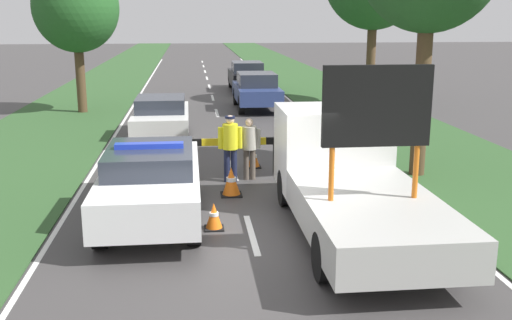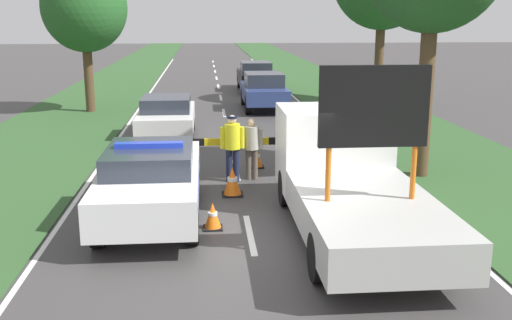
% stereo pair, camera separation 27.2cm
% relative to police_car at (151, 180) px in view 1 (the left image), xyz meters
% --- Properties ---
extents(ground_plane, '(160.00, 160.00, 0.00)m').
position_rel_police_car_xyz_m(ground_plane, '(1.90, -1.41, -0.81)').
color(ground_plane, '#3D3A3A').
extents(lane_markings, '(7.49, 62.52, 0.01)m').
position_rel_police_car_xyz_m(lane_markings, '(1.90, 14.34, -0.80)').
color(lane_markings, silver).
rests_on(lane_markings, ground).
extents(grass_verge_left, '(4.72, 120.00, 0.03)m').
position_rel_police_car_xyz_m(grass_verge_left, '(-4.26, 18.59, -0.79)').
color(grass_verge_left, '#2D5128').
rests_on(grass_verge_left, ground).
extents(grass_verge_right, '(4.72, 120.00, 0.03)m').
position_rel_police_car_xyz_m(grass_verge_right, '(8.06, 18.59, -0.79)').
color(grass_verge_right, '#2D5128').
rests_on(grass_verge_right, ground).
extents(police_car, '(1.90, 4.92, 1.59)m').
position_rel_police_car_xyz_m(police_car, '(0.00, 0.00, 0.00)').
color(police_car, white).
rests_on(police_car, ground).
extents(work_truck, '(2.24, 5.98, 3.24)m').
position_rel_police_car_xyz_m(work_truck, '(3.80, -0.82, 0.21)').
color(work_truck, white).
rests_on(work_truck, ground).
extents(road_barrier, '(3.29, 0.08, 0.95)m').
position_rel_police_car_xyz_m(road_barrier, '(1.62, 3.29, -0.01)').
color(road_barrier, black).
rests_on(road_barrier, ground).
extents(police_officer, '(0.60, 0.38, 1.66)m').
position_rel_police_car_xyz_m(police_officer, '(1.75, 2.61, 0.18)').
color(police_officer, '#191E38').
rests_on(police_officer, ground).
extents(pedestrian_civilian, '(0.56, 0.35, 1.55)m').
position_rel_police_car_xyz_m(pedestrian_civilian, '(2.24, 2.78, 0.10)').
color(pedestrian_civilian, brown).
rests_on(pedestrian_civilian, ground).
extents(traffic_cone_near_police, '(0.39, 0.39, 0.54)m').
position_rel_police_car_xyz_m(traffic_cone_near_police, '(2.47, 3.97, -0.54)').
color(traffic_cone_near_police, black).
rests_on(traffic_cone_near_police, ground).
extents(traffic_cone_centre_front, '(0.48, 0.48, 0.66)m').
position_rel_police_car_xyz_m(traffic_cone_centre_front, '(1.69, 1.45, -0.48)').
color(traffic_cone_centre_front, black).
rests_on(traffic_cone_centre_front, ground).
extents(traffic_cone_near_truck, '(0.53, 0.53, 0.73)m').
position_rel_police_car_xyz_m(traffic_cone_near_truck, '(-0.58, 3.77, -0.45)').
color(traffic_cone_near_truck, black).
rests_on(traffic_cone_near_truck, ground).
extents(traffic_cone_behind_barrier, '(0.42, 0.42, 0.59)m').
position_rel_police_car_xyz_m(traffic_cone_behind_barrier, '(3.90, 4.67, -0.52)').
color(traffic_cone_behind_barrier, black).
rests_on(traffic_cone_behind_barrier, ground).
extents(traffic_cone_lane_edge, '(0.37, 0.37, 0.52)m').
position_rel_police_car_xyz_m(traffic_cone_lane_edge, '(1.21, -0.74, -0.55)').
color(traffic_cone_lane_edge, black).
rests_on(traffic_cone_lane_edge, ground).
extents(queued_car_van_white, '(1.79, 4.22, 1.39)m').
position_rel_police_car_xyz_m(queued_car_van_white, '(-0.17, 8.30, -0.07)').
color(queued_car_van_white, silver).
rests_on(queued_car_van_white, ground).
extents(queued_car_hatch_blue, '(1.80, 4.45, 1.59)m').
position_rel_police_car_xyz_m(queued_car_hatch_blue, '(3.68, 14.29, 0.02)').
color(queued_car_hatch_blue, navy).
rests_on(queued_car_hatch_blue, ground).
extents(queued_car_sedan_black, '(1.80, 4.66, 1.57)m').
position_rel_police_car_xyz_m(queued_car_sedan_black, '(3.89, 20.96, -0.00)').
color(queued_car_sedan_black, black).
rests_on(queued_car_sedan_black, ground).
extents(roadside_tree_near_left, '(3.48, 3.48, 6.16)m').
position_rel_police_car_xyz_m(roadside_tree_near_left, '(-3.74, 14.09, 3.50)').
color(roadside_tree_near_left, '#4C3823').
rests_on(roadside_tree_near_left, ground).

